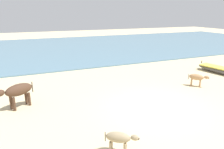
{
  "coord_description": "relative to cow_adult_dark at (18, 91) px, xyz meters",
  "views": [
    {
      "loc": [
        -5.02,
        -6.95,
        4.04
      ],
      "look_at": [
        -0.62,
        3.58,
        0.6
      ],
      "focal_mm": 33.43,
      "sensor_mm": 36.0,
      "label": 1
    }
  ],
  "objects": [
    {
      "name": "cow_adult_dark",
      "position": [
        0.0,
        0.0,
        0.0
      ],
      "size": [
        1.56,
        1.07,
        1.08
      ],
      "rotation": [
        0.0,
        0.0,
        3.64
      ],
      "color": "#4C3323",
      "rests_on": "ground"
    },
    {
      "name": "calf_far_tan",
      "position": [
        9.2,
        -0.86,
        -0.27
      ],
      "size": [
        0.85,
        0.94,
        0.71
      ],
      "rotation": [
        0.0,
        0.0,
        5.42
      ],
      "color": "tan",
      "rests_on": "ground"
    },
    {
      "name": "ground",
      "position": [
        5.54,
        -2.34,
        -0.78
      ],
      "size": [
        80.0,
        80.0,
        0.0
      ],
      "primitive_type": "plane",
      "color": "beige"
    },
    {
      "name": "calf_near_dun",
      "position": [
        2.77,
        -4.46,
        -0.3
      ],
      "size": [
        0.93,
        0.74,
        0.67
      ],
      "rotation": [
        0.0,
        0.0,
        5.68
      ],
      "color": "tan",
      "rests_on": "ground"
    },
    {
      "name": "sea_water",
      "position": [
        5.54,
        15.04,
        -0.74
      ],
      "size": [
        60.0,
        20.0,
        0.08
      ],
      "primitive_type": "cube",
      "color": "slate",
      "rests_on": "ground"
    }
  ]
}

